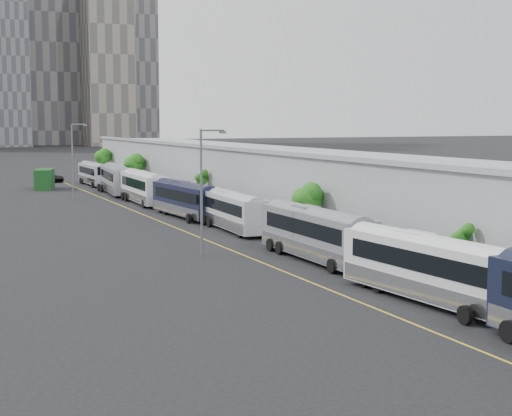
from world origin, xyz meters
TOP-DOWN VIEW (x-y plane):
  - sidewalk at (9.00, 55.00)m, footprint 10.00×170.00m
  - lane_line at (-1.50, 55.00)m, footprint 0.12×160.00m
  - depot at (12.99, 55.00)m, footprint 12.45×160.40m
  - bus_2 at (2.01, 32.78)m, footprint 3.69×12.98m
  - bus_3 at (2.40, 46.83)m, footprint 2.91×13.03m
  - bus_4 at (2.76, 63.39)m, footprint 2.92×12.12m
  - bus_5 at (1.90, 74.33)m, footprint 3.40×12.72m
  - bus_6 at (1.61, 89.20)m, footprint 3.00×13.31m
  - bus_7 at (1.63, 102.67)m, footprint 3.99×13.74m
  - bus_8 at (1.88, 118.22)m, footprint 2.70×12.04m
  - tree_1 at (6.26, 35.67)m, footprint 1.09×1.09m
  - tree_2 at (5.53, 54.44)m, footprint 2.53×2.53m
  - tree_3 at (6.20, 81.46)m, footprint 1.20×1.20m
  - tree_4 at (5.36, 107.65)m, footprint 2.88×2.88m
  - tree_5 at (5.50, 128.21)m, footprint 2.59×2.59m
  - street_lamp_near at (-4.28, 51.84)m, footprint 2.04×0.22m
  - street_lamp_far at (-4.95, 98.17)m, footprint 2.04×0.22m
  - shipping_container at (-6.22, 114.45)m, footprint 3.80×6.44m
  - suv at (-3.26, 127.68)m, footprint 4.37×5.87m

SIDE VIEW (x-z plane):
  - lane_line at x=-1.50m, z-range 0.00..0.02m
  - sidewalk at x=9.00m, z-range 0.00..0.12m
  - suv at x=-3.26m, z-range 0.00..1.48m
  - shipping_container at x=-6.22m, z-range 0.00..2.93m
  - bus_8 at x=1.88m, z-range -0.28..3.24m
  - bus_4 at x=2.76m, z-range -0.28..3.24m
  - bus_5 at x=1.90m, z-range -0.29..3.39m
  - bus_2 at x=2.01m, z-range -0.29..3.45m
  - bus_3 at x=2.40m, z-range -0.30..3.51m
  - bus_6 at x=1.61m, z-range -0.30..3.57m
  - bus_7 at x=1.63m, z-range -0.31..3.65m
  - tree_1 at x=6.26m, z-range 1.04..4.38m
  - tree_3 at x=6.20m, z-range 1.29..5.26m
  - depot at x=12.99m, z-range -0.09..7.11m
  - tree_2 at x=5.53m, z-range 1.16..6.05m
  - tree_4 at x=5.36m, z-range 1.20..6.49m
  - tree_5 at x=5.50m, z-range 1.33..6.62m
  - street_lamp_near at x=-4.28m, z-range 0.70..10.06m
  - street_lamp_far at x=-4.95m, z-range 0.70..10.27m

